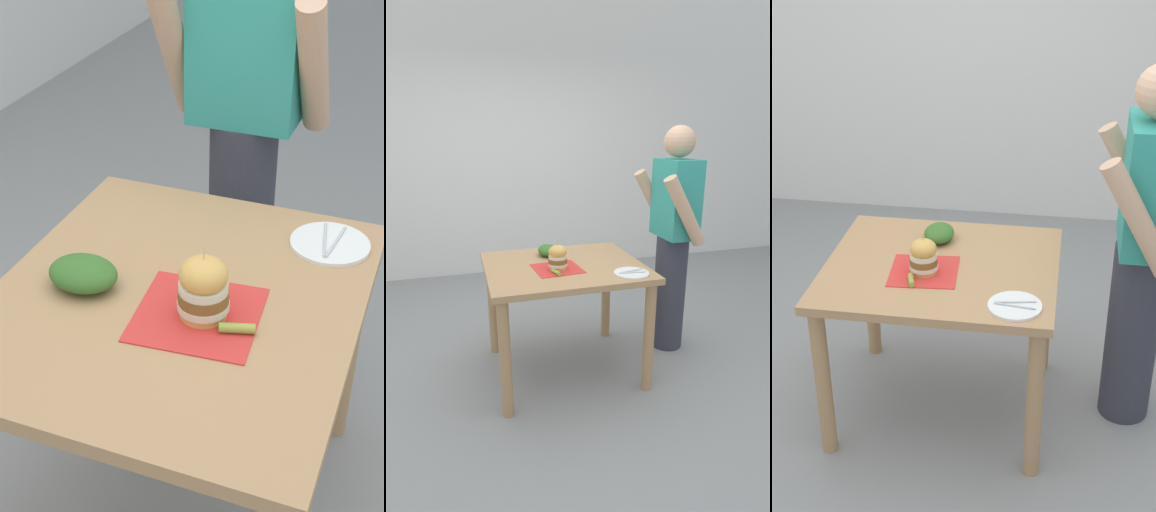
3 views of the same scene
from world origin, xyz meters
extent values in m
plane|color=gray|center=(0.00, 0.00, 0.00)|extent=(80.00, 80.00, 0.00)
cube|color=tan|center=(0.00, 0.00, 0.77)|extent=(0.90, 1.04, 0.04)
cylinder|color=tan|center=(-0.39, -0.46, 0.38)|extent=(0.07, 0.07, 0.75)
cylinder|color=tan|center=(0.39, -0.46, 0.38)|extent=(0.07, 0.07, 0.75)
cylinder|color=tan|center=(-0.39, 0.46, 0.38)|extent=(0.07, 0.07, 0.75)
cylinder|color=tan|center=(0.39, 0.46, 0.38)|extent=(0.07, 0.07, 0.75)
cube|color=red|center=(0.08, -0.06, 0.79)|extent=(0.32, 0.32, 0.00)
cylinder|color=gold|center=(0.09, -0.06, 0.81)|extent=(0.12, 0.12, 0.02)
cylinder|color=beige|center=(0.09, -0.06, 0.83)|extent=(0.13, 0.13, 0.02)
cylinder|color=brown|center=(0.09, -0.06, 0.85)|extent=(0.12, 0.12, 0.03)
cylinder|color=beige|center=(0.09, -0.06, 0.88)|extent=(0.12, 0.12, 0.02)
ellipsoid|color=gold|center=(0.09, -0.06, 0.91)|extent=(0.12, 0.12, 0.08)
cylinder|color=#D1B77F|center=(0.09, -0.06, 0.96)|extent=(0.00, 0.00, 0.05)
cylinder|color=#8EA83D|center=(0.19, -0.10, 0.81)|extent=(0.09, 0.05, 0.02)
cylinder|color=white|center=(0.31, 0.36, 0.80)|extent=(0.22, 0.22, 0.01)
cylinder|color=silver|center=(0.29, 0.36, 0.81)|extent=(0.04, 0.17, 0.01)
cylinder|color=silver|center=(0.32, 0.36, 0.81)|extent=(0.03, 0.17, 0.01)
ellipsoid|color=#386B28|center=(-0.23, -0.06, 0.83)|extent=(0.18, 0.14, 0.08)
cylinder|color=#33333D|center=(-0.10, 0.87, 0.45)|extent=(0.24, 0.24, 0.90)
cube|color=teal|center=(-0.10, 0.87, 1.18)|extent=(0.36, 0.22, 0.56)
sphere|color=tan|center=(-0.10, 0.87, 1.58)|extent=(0.22, 0.22, 0.22)
cylinder|color=tan|center=(-0.33, 0.81, 1.13)|extent=(0.09, 0.34, 0.50)
cylinder|color=tan|center=(0.13, 0.81, 1.13)|extent=(0.09, 0.34, 0.50)
cube|color=silver|center=(-2.49, 1.73, 3.07)|extent=(0.30, 10.00, 6.14)
camera|label=1|loc=(0.54, -1.33, 1.84)|focal=50.00mm
camera|label=2|loc=(2.46, -0.64, 1.62)|focal=28.00mm
camera|label=3|loc=(2.74, 0.53, 2.31)|focal=50.00mm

